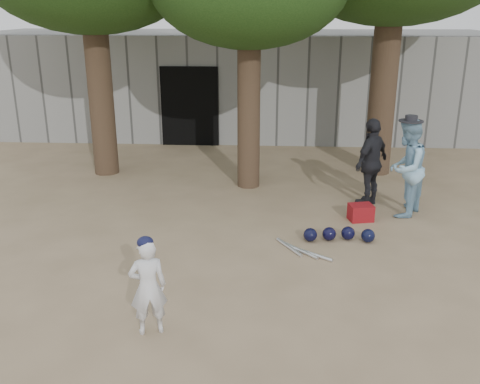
# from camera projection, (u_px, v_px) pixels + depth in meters

# --- Properties ---
(ground) EXTENTS (70.00, 70.00, 0.00)m
(ground) POSITION_uv_depth(u_px,v_px,m) (195.00, 274.00, 7.85)
(ground) COLOR #937C5E
(ground) RESTS_ON ground
(boy_player) EXTENTS (0.51, 0.41, 1.21)m
(boy_player) POSITION_uv_depth(u_px,v_px,m) (148.00, 287.00, 6.27)
(boy_player) COLOR silver
(boy_player) RESTS_ON ground
(spectator_blue) EXTENTS (1.06, 1.12, 1.83)m
(spectator_blue) POSITION_uv_depth(u_px,v_px,m) (406.00, 168.00, 9.83)
(spectator_blue) COLOR #86B3CF
(spectator_blue) RESTS_ON ground
(spectator_dark) EXTENTS (0.98, 1.05, 1.74)m
(spectator_dark) POSITION_uv_depth(u_px,v_px,m) (371.00, 162.00, 10.37)
(spectator_dark) COLOR black
(spectator_dark) RESTS_ON ground
(red_bag) EXTENTS (0.48, 0.40, 0.30)m
(red_bag) POSITION_uv_depth(u_px,v_px,m) (361.00, 212.00, 9.81)
(red_bag) COLOR maroon
(red_bag) RESTS_ON ground
(back_building) EXTENTS (16.00, 5.24, 3.00)m
(back_building) POSITION_uv_depth(u_px,v_px,m) (238.00, 81.00, 17.12)
(back_building) COLOR gray
(back_building) RESTS_ON ground
(helmet_row) EXTENTS (1.19, 0.34, 0.23)m
(helmet_row) POSITION_uv_depth(u_px,v_px,m) (339.00, 234.00, 8.95)
(helmet_row) COLOR black
(helmet_row) RESTS_ON ground
(bat_pile) EXTENTS (0.87, 0.80, 0.06)m
(bat_pile) POSITION_uv_depth(u_px,v_px,m) (301.00, 251.00, 8.56)
(bat_pile) COLOR silver
(bat_pile) RESTS_ON ground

